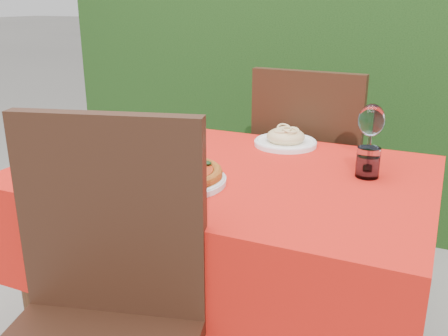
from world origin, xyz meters
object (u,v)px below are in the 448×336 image
at_px(chair_near, 98,310).
at_px(fork, 131,157).
at_px(steel_ramekin, 148,132).
at_px(pasta_plate, 286,139).
at_px(chair_far, 311,168).
at_px(water_glass, 368,164).
at_px(pizza_plate, 176,175).
at_px(wine_glass, 371,123).

xyz_separation_m(chair_near, fork, (-0.28, 0.56, 0.17)).
bearing_deg(chair_near, steel_ramekin, 100.08).
bearing_deg(pasta_plate, chair_near, -98.87).
bearing_deg(chair_far, water_glass, 122.19).
bearing_deg(chair_near, pizza_plate, 78.31).
distance_m(pizza_plate, water_glass, 0.57).
bearing_deg(chair_near, wine_glass, 45.43).
xyz_separation_m(water_glass, wine_glass, (-0.02, 0.11, 0.10)).
bearing_deg(steel_ramekin, water_glass, -9.23).
xyz_separation_m(pasta_plate, steel_ramekin, (-0.53, -0.08, -0.01)).
xyz_separation_m(chair_near, chair_far, (0.17, 1.23, -0.01)).
distance_m(chair_far, pizza_plate, 0.86).
height_order(chair_near, wine_glass, chair_near).
distance_m(chair_far, steel_ramekin, 0.71).
xyz_separation_m(wine_glass, steel_ramekin, (-0.85, 0.03, -0.13)).
distance_m(chair_near, steel_ramekin, 0.94).
bearing_deg(chair_near, pasta_plate, 66.08).
relative_size(wine_glass, fork, 0.99).
height_order(pizza_plate, water_glass, water_glass).
bearing_deg(pasta_plate, wine_glass, -20.53).
bearing_deg(chair_near, chair_far, 67.19).
bearing_deg(pizza_plate, chair_far, 76.80).
bearing_deg(pizza_plate, wine_glass, 39.32).
relative_size(fork, steel_ramekin, 2.71).
bearing_deg(fork, steel_ramekin, 79.95).
bearing_deg(pasta_plate, steel_ramekin, -170.99).
relative_size(chair_far, pasta_plate, 4.39).
xyz_separation_m(chair_far, pizza_plate, (-0.19, -0.82, 0.20)).
height_order(pasta_plate, water_glass, water_glass).
distance_m(pasta_plate, fork, 0.56).
xyz_separation_m(pasta_plate, water_glass, (0.33, -0.22, 0.02)).
height_order(pizza_plate, fork, pizza_plate).
xyz_separation_m(wine_glass, fork, (-0.74, -0.24, -0.14)).
bearing_deg(pasta_plate, pizza_plate, -108.23).
height_order(chair_near, pizza_plate, chair_near).
xyz_separation_m(fork, steel_ramekin, (-0.11, 0.27, 0.01)).
relative_size(chair_far, fork, 4.87).
bearing_deg(wine_glass, chair_near, -119.53).
relative_size(wine_glass, steel_ramekin, 2.67).
distance_m(pizza_plate, wine_glass, 0.63).
bearing_deg(water_glass, chair_near, -124.14).
xyz_separation_m(pizza_plate, pasta_plate, (0.17, 0.51, -0.00)).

